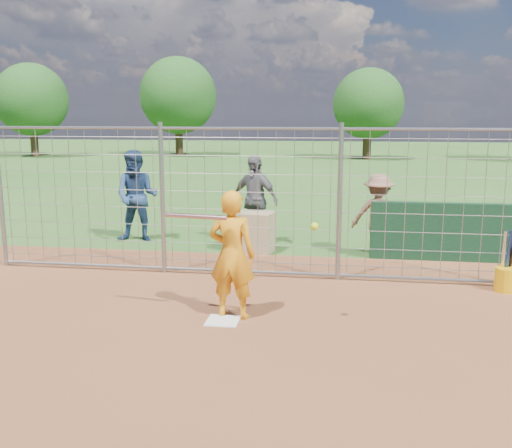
% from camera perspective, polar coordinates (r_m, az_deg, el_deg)
% --- Properties ---
extents(ground, '(100.00, 100.00, 0.00)m').
position_cam_1_polar(ground, '(7.94, -3.04, -9.22)').
color(ground, '#2D591E').
rests_on(ground, ground).
extents(infield_dirt, '(18.00, 18.00, 0.00)m').
position_cam_1_polar(infield_dirt, '(5.32, -9.94, -20.19)').
color(infield_dirt, brown).
rests_on(infield_dirt, ground).
extents(home_plate, '(0.43, 0.43, 0.02)m').
position_cam_1_polar(home_plate, '(7.75, -3.34, -9.65)').
color(home_plate, silver).
rests_on(home_plate, ground).
extents(dugout_wall, '(2.60, 0.20, 1.10)m').
position_cam_1_polar(dugout_wall, '(11.27, 17.99, -0.75)').
color(dugout_wall, '#11381E').
rests_on(dugout_wall, ground).
extents(batter, '(0.69, 0.49, 1.76)m').
position_cam_1_polar(batter, '(7.67, -2.42, -3.08)').
color(batter, orange).
rests_on(batter, ground).
extents(bystander_a, '(0.99, 0.79, 1.97)m').
position_cam_1_polar(bystander_a, '(12.53, -11.82, 2.73)').
color(bystander_a, navy).
rests_on(bystander_a, ground).
extents(bystander_b, '(1.21, 0.87, 1.90)m').
position_cam_1_polar(bystander_b, '(12.01, -0.18, 2.44)').
color(bystander_b, slate).
rests_on(bystander_b, ground).
extents(bystander_c, '(1.13, 0.77, 1.60)m').
position_cam_1_polar(bystander_c, '(11.29, 12.12, 0.87)').
color(bystander_c, brown).
rests_on(bystander_c, ground).
extents(equipment_bin, '(0.88, 0.68, 0.80)m').
position_cam_1_polar(equipment_bin, '(11.44, -0.30, -0.79)').
color(equipment_bin, tan).
rests_on(equipment_bin, ground).
extents(equipment_in_play, '(2.03, 0.19, 0.17)m').
position_cam_1_polar(equipment_in_play, '(7.41, -3.23, 0.53)').
color(equipment_in_play, silver).
rests_on(equipment_in_play, ground).
extents(bucket_with_bats, '(0.34, 0.40, 0.98)m').
position_cam_1_polar(bucket_with_bats, '(9.74, 23.72, -4.80)').
color(bucket_with_bats, '#E3A50B').
rests_on(bucket_with_bats, ground).
extents(backstop_fence, '(9.08, 0.08, 2.60)m').
position_cam_1_polar(backstop_fence, '(9.53, -0.71, 2.06)').
color(backstop_fence, gray).
rests_on(backstop_fence, ground).
extents(tree_line, '(44.66, 6.72, 6.48)m').
position_cam_1_polar(tree_line, '(35.47, 11.41, 12.39)').
color(tree_line, '#3F2B19').
rests_on(tree_line, ground).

